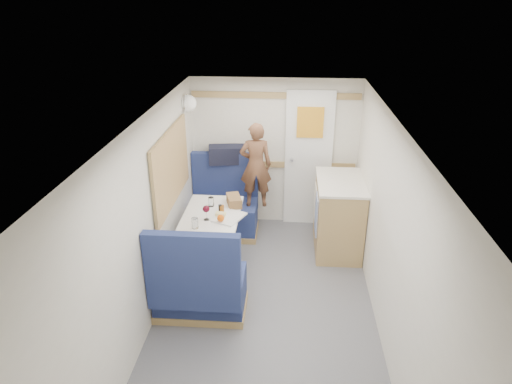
# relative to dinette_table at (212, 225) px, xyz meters

# --- Properties ---
(floor) EXTENTS (4.50, 4.50, 0.00)m
(floor) POSITION_rel_dinette_table_xyz_m (0.65, -1.00, -0.57)
(floor) COLOR #515156
(floor) RESTS_ON ground
(ceiling) EXTENTS (4.50, 4.50, 0.00)m
(ceiling) POSITION_rel_dinette_table_xyz_m (0.65, -1.00, 1.43)
(ceiling) COLOR silver
(ceiling) RESTS_ON wall_back
(wall_back) EXTENTS (2.20, 0.02, 2.00)m
(wall_back) POSITION_rel_dinette_table_xyz_m (0.65, 1.25, 0.43)
(wall_back) COLOR silver
(wall_back) RESTS_ON floor
(wall_left) EXTENTS (0.02, 4.50, 2.00)m
(wall_left) POSITION_rel_dinette_table_xyz_m (-0.45, -1.00, 0.43)
(wall_left) COLOR silver
(wall_left) RESTS_ON floor
(wall_right) EXTENTS (0.02, 4.50, 2.00)m
(wall_right) POSITION_rel_dinette_table_xyz_m (1.75, -1.00, 0.43)
(wall_right) COLOR silver
(wall_right) RESTS_ON floor
(oak_trim_low) EXTENTS (2.15, 0.02, 0.08)m
(oak_trim_low) POSITION_rel_dinette_table_xyz_m (0.65, 1.23, 0.28)
(oak_trim_low) COLOR #A37D49
(oak_trim_low) RESTS_ON wall_back
(oak_trim_high) EXTENTS (2.15, 0.02, 0.08)m
(oak_trim_high) POSITION_rel_dinette_table_xyz_m (0.65, 1.23, 1.21)
(oak_trim_high) COLOR #A37D49
(oak_trim_high) RESTS_ON wall_back
(side_window) EXTENTS (0.04, 1.30, 0.72)m
(side_window) POSITION_rel_dinette_table_xyz_m (-0.43, 0.00, 0.68)
(side_window) COLOR #ADB99D
(side_window) RESTS_ON wall_left
(rear_door) EXTENTS (0.62, 0.12, 1.86)m
(rear_door) POSITION_rel_dinette_table_xyz_m (1.10, 1.22, 0.41)
(rear_door) COLOR white
(rear_door) RESTS_ON wall_back
(dinette_table) EXTENTS (0.62, 0.92, 0.72)m
(dinette_table) POSITION_rel_dinette_table_xyz_m (0.00, 0.00, 0.00)
(dinette_table) COLOR white
(dinette_table) RESTS_ON floor
(bench_far) EXTENTS (0.90, 0.59, 1.05)m
(bench_far) POSITION_rel_dinette_table_xyz_m (-0.00, 0.86, -0.27)
(bench_far) COLOR navy
(bench_far) RESTS_ON floor
(bench_near) EXTENTS (0.90, 0.59, 1.05)m
(bench_near) POSITION_rel_dinette_table_xyz_m (-0.00, -0.86, -0.27)
(bench_near) COLOR navy
(bench_near) RESTS_ON floor
(ledge) EXTENTS (0.90, 0.14, 0.04)m
(ledge) POSITION_rel_dinette_table_xyz_m (-0.00, 1.12, 0.31)
(ledge) COLOR #A37D49
(ledge) RESTS_ON bench_far
(dome_light) EXTENTS (0.20, 0.20, 0.20)m
(dome_light) POSITION_rel_dinette_table_xyz_m (-0.39, 0.85, 1.18)
(dome_light) COLOR white
(dome_light) RESTS_ON wall_left
(galley_counter) EXTENTS (0.57, 0.92, 0.92)m
(galley_counter) POSITION_rel_dinette_table_xyz_m (1.47, 0.55, -0.10)
(galley_counter) COLOR #A37D49
(galley_counter) RESTS_ON floor
(person) EXTENTS (0.42, 0.30, 1.09)m
(person) POSITION_rel_dinette_table_xyz_m (0.43, 0.79, 0.43)
(person) COLOR brown
(person) RESTS_ON bench_far
(duffel_bag) EXTENTS (0.51, 0.30, 0.23)m
(duffel_bag) POSITION_rel_dinette_table_xyz_m (0.03, 1.12, 0.45)
(duffel_bag) COLOR black
(duffel_bag) RESTS_ON ledge
(tray) EXTENTS (0.38, 0.43, 0.02)m
(tray) POSITION_rel_dinette_table_xyz_m (0.21, -0.12, 0.16)
(tray) COLOR white
(tray) RESTS_ON dinette_table
(orange_fruit) EXTENTS (0.08, 0.08, 0.08)m
(orange_fruit) POSITION_rel_dinette_table_xyz_m (0.13, -0.24, 0.21)
(orange_fruit) COLOR #DC4B09
(orange_fruit) RESTS_ON tray
(cheese_block) EXTENTS (0.12, 0.08, 0.04)m
(cheese_block) POSITION_rel_dinette_table_xyz_m (0.12, -0.11, 0.19)
(cheese_block) COLOR #F6EE8E
(cheese_block) RESTS_ON tray
(wine_glass) EXTENTS (0.08, 0.08, 0.17)m
(wine_glass) POSITION_rel_dinette_table_xyz_m (-0.03, -0.18, 0.28)
(wine_glass) COLOR white
(wine_glass) RESTS_ON dinette_table
(tumbler_left) EXTENTS (0.07, 0.07, 0.11)m
(tumbler_left) POSITION_rel_dinette_table_xyz_m (-0.11, -0.38, 0.21)
(tumbler_left) COLOR white
(tumbler_left) RESTS_ON dinette_table
(tumbler_right) EXTENTS (0.07, 0.07, 0.11)m
(tumbler_right) POSITION_rel_dinette_table_xyz_m (-0.03, 0.16, 0.21)
(tumbler_right) COLOR white
(tumbler_right) RESTS_ON dinette_table
(beer_glass) EXTENTS (0.06, 0.06, 0.09)m
(beer_glass) POSITION_rel_dinette_table_xyz_m (0.11, -0.00, 0.20)
(beer_glass) COLOR #8C4C14
(beer_glass) RESTS_ON dinette_table
(pepper_grinder) EXTENTS (0.04, 0.04, 0.10)m
(pepper_grinder) POSITION_rel_dinette_table_xyz_m (0.10, -0.01, 0.20)
(pepper_grinder) COLOR black
(pepper_grinder) RESTS_ON dinette_table
(bread_loaf) EXTENTS (0.21, 0.30, 0.11)m
(bread_loaf) POSITION_rel_dinette_table_xyz_m (0.22, 0.21, 0.21)
(bread_loaf) COLOR olive
(bread_loaf) RESTS_ON dinette_table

